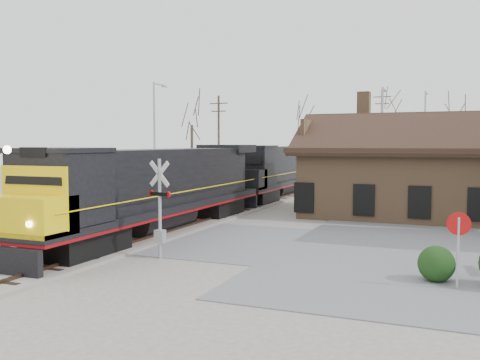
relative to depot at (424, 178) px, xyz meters
The scene contains 20 objects.
ground 17.14m from the depot, 134.97° to the right, with size 140.00×140.00×0.00m, color #A8A398.
road 17.13m from the depot, 134.97° to the right, with size 60.00×9.00×0.03m, color slate.
track_main 12.58m from the depot, 165.97° to the left, with size 3.40×90.00×0.24m.
track_siding 16.92m from the depot, 169.70° to the left, with size 3.40×90.00×0.24m.
depot is the anchor object (origin of this frame).
locomotive_lead 16.84m from the depot, 135.41° to the right, with size 2.96×19.84×4.40m.
locomotive_trailing 14.58m from the depot, 145.33° to the left, with size 2.96×19.84×4.17m.
crossbuck_near 18.76m from the depot, 118.12° to the right, with size 1.11×0.33×3.92m.
crossbuck_far 20.91m from the depot, 158.77° to the right, with size 1.11×0.32×3.91m.
do_not_enter_sign 17.07m from the depot, 83.25° to the right, with size 0.72×0.08×2.42m.
hedge_a 16.36m from the depot, 85.19° to the right, with size 1.19×1.19×1.19m, color black.
streetlight_a 22.13m from the depot, 169.34° to the left, with size 0.25×2.04×9.54m.
streetlight_b 13.28m from the depot, 108.85° to the left, with size 0.25×2.04×9.24m.
streetlight_c 21.67m from the depot, 93.48° to the left, with size 0.25×2.04×9.64m.
utility_pole_a 26.58m from the depot, 143.13° to the left, with size 2.00×0.24×9.39m.
utility_pole_b 31.15m from the depot, 102.40° to the left, with size 2.00×0.24×10.73m.
tree_a 31.90m from the depot, 144.34° to the left, with size 4.34×4.34×10.62m.
tree_b 31.49m from the depot, 119.20° to the left, with size 4.14×4.14×10.15m.
tree_c 40.09m from the depot, 99.65° to the left, with size 5.18×5.18×12.70m.
tree_d 30.55m from the depot, 87.24° to the left, with size 4.12×4.12×10.10m.
Camera 1 is at (13.96, -22.53, 4.55)m, focal length 40.00 mm.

